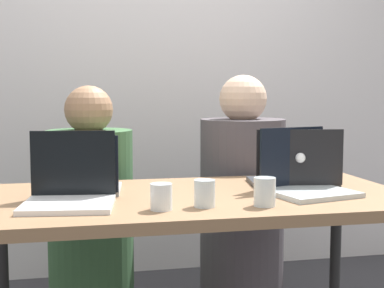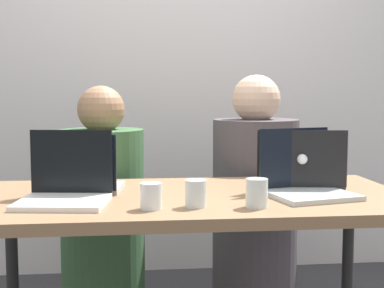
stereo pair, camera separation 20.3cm
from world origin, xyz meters
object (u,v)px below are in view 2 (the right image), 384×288
laptop_front_right (305,181)px  water_glass_right (257,195)px  person_on_left (103,219)px  water_glass_left (151,198)px  laptop_back_left (82,179)px  water_glass_center (196,195)px  person_on_right (255,211)px  laptop_back_right (298,175)px  laptop_front_left (66,187)px

laptop_front_right → water_glass_right: size_ratio=3.53×
person_on_left → water_glass_left: 0.93m
laptop_back_left → water_glass_center: bearing=149.0°
person_on_left → laptop_back_left: person_on_left is taller
person_on_left → person_on_right: person_on_right is taller
person_on_left → water_glass_center: bearing=105.0°
laptop_back_right → water_glass_right: bearing=62.3°
laptop_front_right → laptop_back_right: 0.15m
water_glass_center → person_on_right: bearing=65.1°
laptop_front_left → water_glass_right: size_ratio=3.37×
person_on_right → water_glass_left: 1.05m
person_on_left → laptop_back_right: (0.80, -0.54, 0.28)m
laptop_front_left → water_glass_right: 0.65m
person_on_right → water_glass_right: 0.93m
person_on_left → laptop_front_left: bearing=76.1°
laptop_back_right → water_glass_left: laptop_back_right is taller
laptop_front_left → laptop_back_right: bearing=19.0°
person_on_left → laptop_back_left: (-0.04, -0.53, 0.28)m
laptop_back_left → water_glass_right: 0.69m
water_glass_right → laptop_front_left: bearing=166.2°
person_on_right → water_glass_left: (-0.54, -0.86, 0.25)m
laptop_back_right → water_glass_left: 0.67m
laptop_front_left → person_on_right: bearing=48.7°
laptop_back_right → water_glass_center: bearing=43.0°
laptop_front_left → water_glass_center: (0.43, -0.13, -0.01)m
person_on_right → laptop_front_right: size_ratio=3.58×
laptop_back_left → water_glass_left: bearing=134.5°
person_on_left → laptop_front_left: 0.78m
water_glass_center → water_glass_left: 0.15m
person_on_left → laptop_back_left: 0.61m
laptop_back_right → person_on_left: bearing=-25.9°
laptop_back_left → water_glass_left: (0.25, -0.33, -0.01)m
laptop_front_right → laptop_front_left: 0.85m
laptop_back_left → water_glass_left: 0.41m
laptop_back_left → water_glass_right: laptop_back_left is taller
person_on_right → water_glass_left: size_ratio=14.14×
laptop_back_right → laptop_front_right: bearing=90.2°
laptop_front_right → person_on_right: bearing=78.5°
water_glass_left → laptop_front_right: bearing=16.9°
water_glass_right → laptop_front_right: bearing=39.8°
person_on_right → laptop_front_right: (0.03, -0.69, 0.26)m
person_on_left → person_on_right: (0.75, 0.00, 0.02)m
water_glass_center → laptop_back_left: bearing=141.9°
laptop_back_left → laptop_front_left: size_ratio=0.97×
laptop_front_left → water_glass_left: laptop_front_left is taller
person_on_left → water_glass_right: bearing=114.5°
laptop_front_right → laptop_front_left: size_ratio=1.05×
laptop_back_left → laptop_front_left: bearing=86.3°
person_on_right → water_glass_right: bearing=92.2°
water_glass_right → water_glass_left: 0.34m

